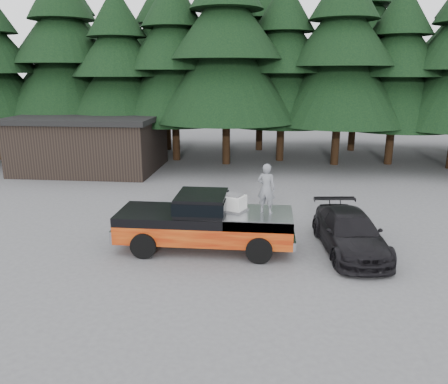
# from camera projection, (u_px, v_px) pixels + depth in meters

# --- Properties ---
(ground) EXTENTS (120.00, 120.00, 0.00)m
(ground) POSITION_uv_depth(u_px,v_px,m) (214.00, 252.00, 14.53)
(ground) COLOR #515254
(ground) RESTS_ON ground
(pickup_truck) EXTENTS (6.00, 2.04, 1.33)m
(pickup_truck) POSITION_uv_depth(u_px,v_px,m) (205.00, 230.00, 14.70)
(pickup_truck) COLOR #C55A16
(pickup_truck) RESTS_ON ground
(truck_cab) EXTENTS (1.66, 1.90, 0.59)m
(truck_cab) POSITION_uv_depth(u_px,v_px,m) (202.00, 202.00, 14.46)
(truck_cab) COLOR black
(truck_cab) RESTS_ON pickup_truck
(air_compressor) EXTENTS (0.91, 0.85, 0.50)m
(air_compressor) POSITION_uv_depth(u_px,v_px,m) (233.00, 203.00, 14.51)
(air_compressor) COLOR silver
(air_compressor) RESTS_ON pickup_truck
(man_on_bed) EXTENTS (0.69, 0.56, 1.65)m
(man_on_bed) POSITION_uv_depth(u_px,v_px,m) (266.00, 188.00, 14.14)
(man_on_bed) COLOR slate
(man_on_bed) RESTS_ON pickup_truck
(parked_car) EXTENTS (2.33, 4.68, 1.30)m
(parked_car) POSITION_uv_depth(u_px,v_px,m) (350.00, 232.00, 14.50)
(parked_car) COLOR black
(parked_car) RESTS_ON ground
(utility_building) EXTENTS (8.40, 6.40, 3.30)m
(utility_building) POSITION_uv_depth(u_px,v_px,m) (91.00, 142.00, 26.48)
(utility_building) COLOR black
(utility_building) RESTS_ON ground
(treeline) EXTENTS (60.15, 16.05, 17.50)m
(treeline) POSITION_uv_depth(u_px,v_px,m) (252.00, 42.00, 28.92)
(treeline) COLOR black
(treeline) RESTS_ON ground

